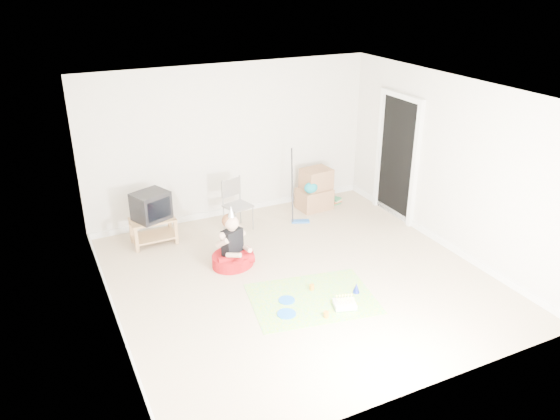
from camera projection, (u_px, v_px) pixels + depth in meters
name	position (u px, v px, depth m)	size (l,w,h in m)	color
ground	(299.00, 278.00, 7.63)	(5.00, 5.00, 0.00)	#C9B090
doorway_recess	(397.00, 159.00, 9.19)	(0.02, 0.90, 2.05)	black
tv_stand	(153.00, 229.00, 8.50)	(0.68, 0.43, 0.42)	#AD804E
crt_tv	(151.00, 206.00, 8.34)	(0.51, 0.42, 0.44)	black
folding_chair	(238.00, 206.00, 8.89)	(0.48, 0.47, 0.86)	gray
cardboard_boxes	(315.00, 190.00, 9.72)	(0.62, 0.49, 0.73)	#996C4A
floor_mop	(301.00, 208.00, 9.20)	(0.32, 0.39, 1.22)	blue
book_pile	(333.00, 200.00, 10.06)	(0.25, 0.29, 0.11)	#297B4A
seated_woman	(233.00, 252.00, 7.89)	(0.85, 0.85, 0.94)	#AC0F14
party_mat	(312.00, 299.00, 7.15)	(1.60, 1.16, 0.01)	#FF359F
birthday_cake	(345.00, 305.00, 6.95)	(0.33, 0.29, 0.14)	white
blue_plate_near	(287.00, 300.00, 7.10)	(0.22, 0.22, 0.01)	blue
blue_plate_far	(287.00, 314.00, 6.82)	(0.24, 0.24, 0.01)	blue
orange_cup_near	(312.00, 287.00, 7.33)	(0.06, 0.06, 0.07)	orange
orange_cup_far	(326.00, 314.00, 6.75)	(0.06, 0.06, 0.07)	orange
blue_party_hat	(356.00, 288.00, 7.25)	(0.10, 0.10, 0.14)	#1A2CBC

